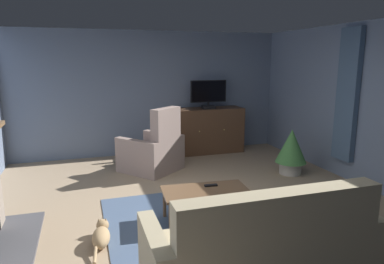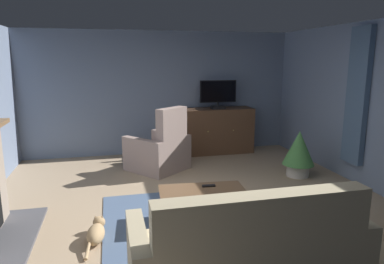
{
  "view_description": "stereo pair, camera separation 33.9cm",
  "coord_description": "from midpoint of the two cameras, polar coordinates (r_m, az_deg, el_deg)",
  "views": [
    {
      "loc": [
        -1.41,
        -4.13,
        2.03
      ],
      "look_at": [
        0.0,
        0.33,
        1.06
      ],
      "focal_mm": 32.77,
      "sensor_mm": 36.0,
      "label": 1
    },
    {
      "loc": [
        -1.09,
        -4.22,
        2.03
      ],
      "look_at": [
        0.0,
        0.33,
        1.06
      ],
      "focal_mm": 32.77,
      "sensor_mm": 36.0,
      "label": 2
    }
  ],
  "objects": [
    {
      "name": "curtain_panel_far",
      "position": [
        6.33,
        22.59,
        5.52
      ],
      "size": [
        0.1,
        0.44,
        2.2
      ],
      "primitive_type": "cube",
      "color": "slate"
    },
    {
      "name": "ground_plane",
      "position": [
        4.82,
        -0.87,
        -13.44
      ],
      "size": [
        6.35,
        7.17,
        0.04
      ],
      "primitive_type": "cube",
      "color": "tan"
    },
    {
      "name": "potted_plant_leafy_by_curtain",
      "position": [
        6.47,
        14.42,
        -2.75
      ],
      "size": [
        0.55,
        0.55,
        0.82
      ],
      "color": "beige",
      "rests_on": "ground_plane"
    },
    {
      "name": "armchair_angled_to_table",
      "position": [
        6.52,
        -7.82,
        -3.23
      ],
      "size": [
        1.28,
        1.28,
        1.19
      ],
      "color": "#A3897F",
      "rests_on": "ground_plane"
    },
    {
      "name": "rug_central",
      "position": [
        4.66,
        -2.88,
        -14.05
      ],
      "size": [
        2.06,
        1.98,
        0.01
      ],
      "primitive_type": "cube",
      "color": "slate",
      "rests_on": "ground_plane"
    },
    {
      "name": "coffee_table",
      "position": [
        4.46,
        0.04,
        -9.99
      ],
      "size": [
        1.12,
        0.66,
        0.42
      ],
      "color": "brown",
      "rests_on": "ground_plane"
    },
    {
      "name": "wall_back",
      "position": [
        7.65,
        -8.16,
        6.24
      ],
      "size": [
        6.35,
        0.1,
        2.62
      ],
      "primitive_type": "cube",
      "color": "slate",
      "rests_on": "ground_plane"
    },
    {
      "name": "tv_cabinet",
      "position": [
        7.73,
        1.25,
        0.1
      ],
      "size": [
        1.56,
        0.57,
        0.98
      ],
      "color": "#402A1C",
      "rests_on": "ground_plane"
    },
    {
      "name": "television",
      "position": [
        7.55,
        1.41,
        6.28
      ],
      "size": [
        0.79,
        0.2,
        0.61
      ],
      "color": "black",
      "rests_on": "tv_cabinet"
    },
    {
      "name": "cat",
      "position": [
        4.24,
        -16.87,
        -15.86
      ],
      "size": [
        0.24,
        0.7,
        0.21
      ],
      "color": "tan",
      "rests_on": "ground_plane"
    },
    {
      "name": "wall_right_with_window",
      "position": [
        5.95,
        27.24,
        3.49
      ],
      "size": [
        0.1,
        7.17,
        2.62
      ],
      "primitive_type": "cube",
      "color": "slate",
      "rests_on": "ground_plane"
    },
    {
      "name": "sofa_floral",
      "position": [
        3.38,
        8.55,
        -18.6
      ],
      "size": [
        2.11,
        0.88,
        1.0
      ],
      "color": "tan",
      "rests_on": "ground_plane"
    },
    {
      "name": "tv_remote",
      "position": [
        4.57,
        0.95,
        -8.7
      ],
      "size": [
        0.17,
        0.06,
        0.02
      ],
      "primitive_type": "cube",
      "rotation": [
        0.0,
        0.0,
        6.21
      ],
      "color": "black",
      "rests_on": "coffee_table"
    }
  ]
}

